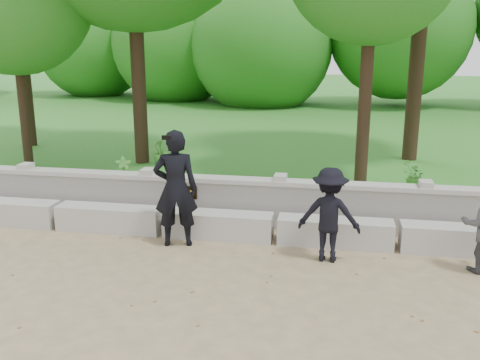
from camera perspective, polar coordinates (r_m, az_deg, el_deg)
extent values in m
plane|color=#9F8861|center=(7.99, -12.53, -10.27)|extent=(80.00, 80.00, 0.00)
cube|color=#236F1E|center=(21.10, 2.19, 5.86)|extent=(40.00, 22.00, 0.25)
cube|color=#ACAAA3|center=(10.86, -23.46, -3.18)|extent=(1.90, 0.45, 0.45)
cube|color=#ACAAA3|center=(9.91, -13.75, -4.01)|extent=(1.90, 0.45, 0.45)
cube|color=#ACAAA3|center=(9.30, -2.37, -4.83)|extent=(1.90, 0.45, 0.45)
cube|color=#ACAAA3|center=(9.09, 10.09, -5.51)|extent=(1.90, 0.45, 0.45)
cube|color=#ACAAA3|center=(9.32, 22.54, -5.93)|extent=(1.90, 0.45, 0.45)
cube|color=#A29F99|center=(10.13, -7.04, -2.18)|extent=(12.50, 0.25, 0.82)
cube|color=#ACAAA3|center=(10.01, -7.12, 0.29)|extent=(12.50, 0.35, 0.08)
cube|color=black|center=(9.86, -5.65, -1.34)|extent=(0.36, 0.02, 0.24)
imported|color=black|center=(8.81, -6.89, -0.90)|extent=(0.81, 0.63, 1.95)
cube|color=black|center=(8.24, -7.87, 4.50)|extent=(0.14, 0.05, 0.07)
imported|color=black|center=(8.30, 9.50, -3.67)|extent=(1.00, 0.62, 1.48)
cylinder|color=#382619|center=(17.25, -21.96, 10.71)|extent=(0.30, 0.30, 4.42)
cylinder|color=#382619|center=(14.26, -22.18, 8.00)|extent=(0.23, 0.23, 3.39)
cylinder|color=#382619|center=(13.89, -10.86, 12.50)|extent=(0.35, 0.35, 5.24)
cylinder|color=#382619|center=(11.73, 13.23, 9.11)|extent=(0.27, 0.27, 4.05)
cylinder|color=#382619|center=(14.72, 18.45, 13.11)|extent=(0.39, 0.39, 5.74)
imported|color=#3D7F2B|center=(11.72, -12.26, 0.81)|extent=(0.43, 0.41, 0.68)
imported|color=#3D7F2B|center=(10.73, -5.80, -0.33)|extent=(0.38, 0.42, 0.63)
imported|color=#3D7F2B|center=(11.85, 18.12, 0.40)|extent=(0.73, 0.73, 0.62)
imported|color=#3D7F2B|center=(13.83, -8.49, 3.07)|extent=(0.49, 0.51, 0.69)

